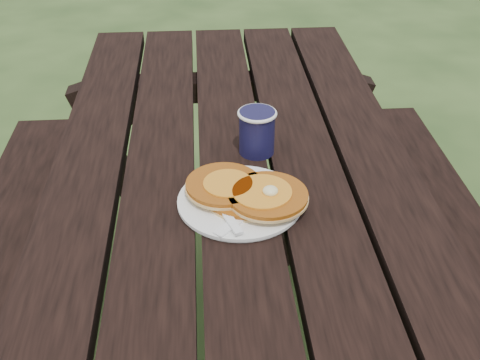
{
  "coord_description": "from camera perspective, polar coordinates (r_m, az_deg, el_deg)",
  "views": [
    {
      "loc": [
        -0.06,
        -0.94,
        1.42
      ],
      "look_at": [
        0.0,
        -0.02,
        0.8
      ],
      "focal_mm": 45.0,
      "sensor_mm": 36.0,
      "label": 1
    }
  ],
  "objects": [
    {
      "name": "coffee_cup",
      "position": [
        1.26,
        1.62,
        4.83
      ],
      "size": [
        0.08,
        0.08,
        0.1
      ],
      "rotation": [
        0.0,
        0.0,
        0.25
      ],
      "color": "#131236",
      "rests_on": "picnic_table"
    },
    {
      "name": "knife",
      "position": [
        1.09,
        1.01,
        -3.02
      ],
      "size": [
        0.14,
        0.14,
        0.0
      ],
      "primitive_type": "cube",
      "rotation": [
        0.0,
        0.0,
        -0.79
      ],
      "color": "white",
      "rests_on": "plate"
    },
    {
      "name": "fork",
      "position": [
        1.07,
        -1.18,
        -3.41
      ],
      "size": [
        0.08,
        0.16,
        0.01
      ],
      "primitive_type": null,
      "rotation": [
        0.0,
        0.0,
        0.32
      ],
      "color": "white",
      "rests_on": "plate"
    },
    {
      "name": "picnic_table",
      "position": [
        1.41,
        -0.25,
        -14.14
      ],
      "size": [
        1.36,
        1.8,
        0.75
      ],
      "color": "black",
      "rests_on": "ground"
    },
    {
      "name": "plate",
      "position": [
        1.13,
        -0.01,
        -2.08
      ],
      "size": [
        0.23,
        0.23,
        0.01
      ],
      "primitive_type": "cylinder",
      "rotation": [
        0.0,
        0.0,
        0.02
      ],
      "color": "white",
      "rests_on": "picnic_table"
    },
    {
      "name": "pancake_stack",
      "position": [
        1.12,
        0.65,
        -1.17
      ],
      "size": [
        0.23,
        0.19,
        0.04
      ],
      "rotation": [
        0.0,
        0.0,
        -0.2
      ],
      "color": "#A65412",
      "rests_on": "plate"
    }
  ]
}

